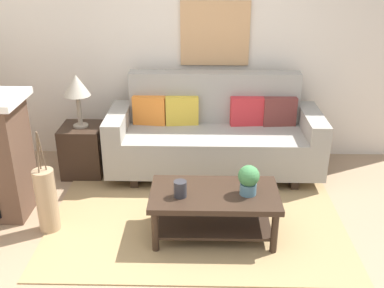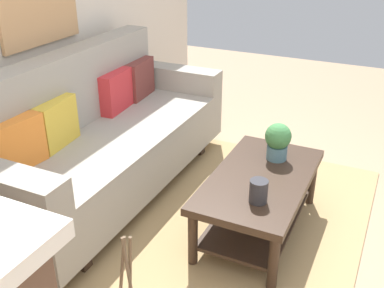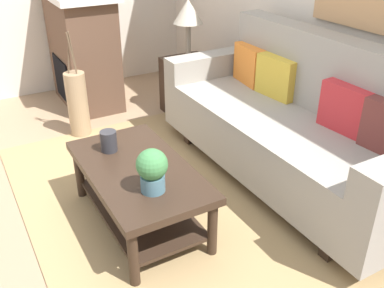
{
  "view_description": "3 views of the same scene",
  "coord_description": "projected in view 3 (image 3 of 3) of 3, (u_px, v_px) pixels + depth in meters",
  "views": [
    {
      "loc": [
        0.04,
        -3.08,
        2.37
      ],
      "look_at": [
        -0.05,
        0.82,
        0.64
      ],
      "focal_mm": 42.56,
      "sensor_mm": 36.0,
      "label": 1
    },
    {
      "loc": [
        -2.33,
        -0.4,
        1.91
      ],
      "look_at": [
        0.24,
        0.82,
        0.51
      ],
      "focal_mm": 42.7,
      "sensor_mm": 36.0,
      "label": 2
    },
    {
      "loc": [
        2.33,
        -0.55,
        1.83
      ],
      "look_at": [
        0.14,
        0.7,
        0.48
      ],
      "focal_mm": 40.65,
      "sensor_mm": 36.0,
      "label": 3
    }
  ],
  "objects": [
    {
      "name": "fireplace",
      "position": [
        83.0,
        49.0,
        4.46
      ],
      "size": [
        1.02,
        0.58,
        1.16
      ],
      "color": "brown",
      "rests_on": "ground_plane"
    },
    {
      "name": "side_table",
      "position": [
        188.0,
        87.0,
        4.36
      ],
      "size": [
        0.44,
        0.44,
        0.56
      ],
      "primitive_type": "cube",
      "color": "#332319",
      "rests_on": "ground_plane"
    },
    {
      "name": "floor_vase_branch_c",
      "position": [
        68.0,
        53.0,
        3.68
      ],
      "size": [
        0.02,
        0.05,
        0.36
      ],
      "primitive_type": "cylinder",
      "rotation": [
        -0.12,
        0.03,
        0.0
      ],
      "color": "brown",
      "rests_on": "floor_vase"
    },
    {
      "name": "floor_vase_branch_b",
      "position": [
        72.0,
        52.0,
        3.7
      ],
      "size": [
        0.04,
        0.05,
        0.36
      ],
      "primitive_type": "cylinder",
      "rotation": [
        0.1,
        0.07,
        0.0
      ],
      "color": "brown",
      "rests_on": "floor_vase"
    },
    {
      "name": "ground_plane",
      "position": [
        91.0,
        223.0,
        2.9
      ],
      "size": [
        9.17,
        9.17,
        0.0
      ],
      "primitive_type": "plane",
      "color": "#9E7F60"
    },
    {
      "name": "coffee_table",
      "position": [
        139.0,
        183.0,
        2.76
      ],
      "size": [
        1.1,
        0.6,
        0.43
      ],
      "color": "#332319",
      "rests_on": "ground_plane"
    },
    {
      "name": "throw_pillow_crimson",
      "position": [
        346.0,
        109.0,
        2.88
      ],
      "size": [
        0.37,
        0.15,
        0.32
      ],
      "primitive_type": "cube",
      "rotation": [
        0.0,
        0.0,
        0.08
      ],
      "color": "red",
      "rests_on": "couch"
    },
    {
      "name": "throw_pillow_orange",
      "position": [
        250.0,
        65.0,
        3.7
      ],
      "size": [
        0.37,
        0.16,
        0.32
      ],
      "primitive_type": "cube",
      "rotation": [
        0.0,
        0.0,
        -0.12
      ],
      "color": "orange",
      "rests_on": "couch"
    },
    {
      "name": "throw_pillow_mustard",
      "position": [
        277.0,
        77.0,
        3.43
      ],
      "size": [
        0.37,
        0.16,
        0.32
      ],
      "primitive_type": "cube",
      "rotation": [
        0.0,
        0.0,
        0.1
      ],
      "color": "gold",
      "rests_on": "couch"
    },
    {
      "name": "potted_plant_tabletop",
      "position": [
        152.0,
        169.0,
        2.41
      ],
      "size": [
        0.18,
        0.18,
        0.26
      ],
      "color": "slate",
      "rests_on": "coffee_table"
    },
    {
      "name": "floor_vase_branch_a",
      "position": [
        71.0,
        53.0,
        3.67
      ],
      "size": [
        0.03,
        0.05,
        0.36
      ],
      "primitive_type": "cylinder",
      "rotation": [
        0.11,
        -0.06,
        0.0
      ],
      "color": "brown",
      "rests_on": "floor_vase"
    },
    {
      "name": "tabletop_vase",
      "position": [
        109.0,
        141.0,
        2.86
      ],
      "size": [
        0.11,
        0.11,
        0.14
      ],
      "primitive_type": "cylinder",
      "color": "#2D2D33",
      "rests_on": "coffee_table"
    },
    {
      "name": "area_rug",
      "position": [
        159.0,
        201.0,
        3.11
      ],
      "size": [
        2.69,
        1.77,
        0.01
      ],
      "primitive_type": "cube",
      "color": "#A38456",
      "rests_on": "ground_plane"
    },
    {
      "name": "table_lamp",
      "position": [
        188.0,
        14.0,
        4.02
      ],
      "size": [
        0.28,
        0.28,
        0.57
      ],
      "color": "gray",
      "rests_on": "side_table"
    },
    {
      "name": "floor_vase",
      "position": [
        78.0,
        105.0,
        3.91
      ],
      "size": [
        0.18,
        0.18,
        0.6
      ],
      "primitive_type": "cylinder",
      "color": "tan",
      "rests_on": "ground_plane"
    },
    {
      "name": "couch",
      "position": [
        291.0,
        126.0,
        3.22
      ],
      "size": [
        2.28,
        0.84,
        1.08
      ],
      "color": "gray",
      "rests_on": "ground_plane"
    }
  ]
}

